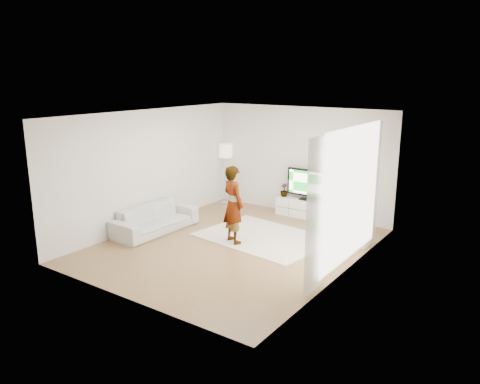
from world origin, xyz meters
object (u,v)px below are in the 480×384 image
Objects in this scene: rug at (263,237)px; player at (233,205)px; sofa at (155,219)px; floor_lamp at (226,153)px; media_console at (307,209)px; television at (308,184)px.

player is at bearing -118.51° from rug.
rug is 1.30× the size of sofa.
sofa is at bearing -86.94° from floor_lamp.
rug is 3.39m from floor_lamp.
floor_lamp reaches higher than rug.
sofa is at bearing -154.21° from rug.
rug is at bearing -95.04° from player.
floor_lamp is at bearing -27.13° from player.
media_console is 0.75× the size of sofa.
player reaches higher than sofa.
rug is 1.13m from player.
television is 2.60m from floor_lamp.
player is 2.05m from sofa.
floor_lamp is (-2.44, 1.88, 1.43)m from rug.
rug is (-0.10, -1.97, -0.88)m from television.
media_console is 0.94× the size of floor_lamp.
player is at bearing -50.60° from floor_lamp.
television is at bearing 90.00° from media_console.
rug is 1.63× the size of player.
floor_lamp reaches higher than sofa.
television is 2.67m from player.
media_console is at bearing 1.46° from floor_lamp.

